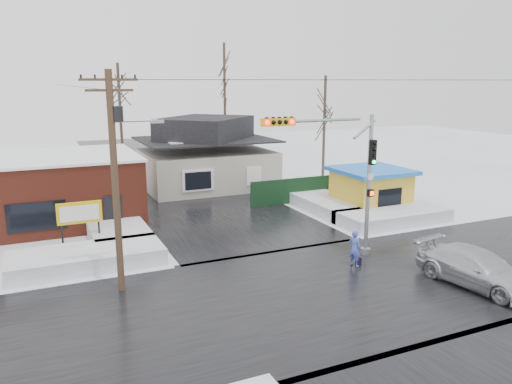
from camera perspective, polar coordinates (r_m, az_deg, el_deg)
name	(u,v)px	position (r m, az deg, el deg)	size (l,w,h in m)	color
ground	(330,289)	(21.57, 8.46, -10.92)	(120.00, 120.00, 0.00)	white
road_ns	(330,289)	(21.57, 8.46, -10.89)	(10.00, 120.00, 0.02)	black
road_ew	(330,289)	(21.57, 8.46, -10.89)	(120.00, 10.00, 0.02)	black
snowbank_nw	(87,258)	(24.99, -18.75, -7.15)	(7.00, 3.00, 0.80)	white
snowbank_ne	(393,216)	(31.88, 15.37, -2.70)	(7.00, 3.00, 0.80)	white
snowbank_nside_w	(114,226)	(29.94, -15.93, -3.71)	(3.00, 8.00, 0.80)	white
snowbank_nside_e	(322,202)	(34.66, 7.56, -1.13)	(3.00, 8.00, 0.80)	white
traffic_signal	(343,168)	(23.96, 9.90, 2.76)	(6.05, 0.68, 7.00)	gray
utility_pole	(116,170)	(20.55, -15.69, 2.48)	(3.15, 0.44, 9.00)	#382619
brick_building	(34,190)	(33.18, -23.99, 0.23)	(12.20, 8.20, 4.12)	maroon
marquee_sign	(80,214)	(26.93, -19.52, -2.41)	(2.20, 0.21, 2.55)	black
house	(206,155)	(41.07, -5.75, 4.21)	(10.40, 8.40, 5.76)	#AFAC9E
kiosk	(370,189)	(34.21, 12.95, 0.30)	(4.60, 4.60, 2.88)	gold
fence	(302,190)	(35.97, 5.23, 0.25)	(8.00, 0.12, 1.80)	black
tree_far_left	(119,88)	(43.10, -15.40, 11.34)	(3.00, 3.00, 10.00)	#332821
tree_far_mid	(224,70)	(47.65, -3.63, 13.75)	(3.00, 3.00, 12.00)	#332821
tree_far_right	(325,98)	(43.14, 7.90, 10.61)	(3.00, 3.00, 9.00)	#332821
pedestrian	(355,249)	(23.96, 11.22, -6.36)	(0.64, 0.42, 1.75)	#465CC5
car	(477,269)	(23.35, 23.94, -8.00)	(2.17, 5.34, 1.55)	silver
shopping_bag	(358,261)	(24.40, 11.63, -7.76)	(0.28, 0.12, 0.35)	black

